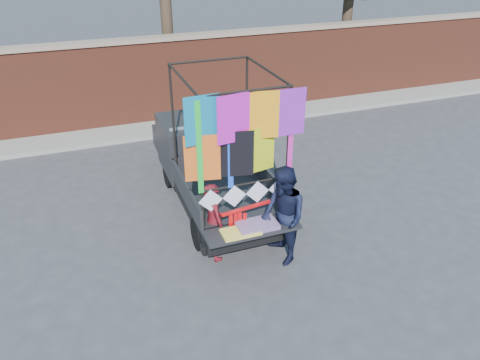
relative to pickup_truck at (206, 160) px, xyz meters
name	(u,v)px	position (x,y,z in m)	size (l,w,h in m)	color
ground	(219,252)	(-0.45, -2.28, -0.80)	(90.00, 90.00, 0.00)	#38383A
brick_wall	(146,81)	(-0.45, 4.72, 0.52)	(30.00, 0.45, 2.61)	brown
curb	(155,129)	(-0.45, 4.02, -0.74)	(30.00, 1.20, 0.12)	gray
pickup_truck	(206,160)	(0.00, 0.00, 0.00)	(2.02, 5.07, 3.19)	black
woman	(213,222)	(-0.57, -2.36, -0.03)	(0.56, 0.37, 1.54)	maroon
man	(283,216)	(0.58, -2.84, 0.13)	(0.90, 0.70, 1.86)	black
streamer_bundle	(242,219)	(-0.12, -2.61, 0.07)	(1.05, 0.21, 0.72)	red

